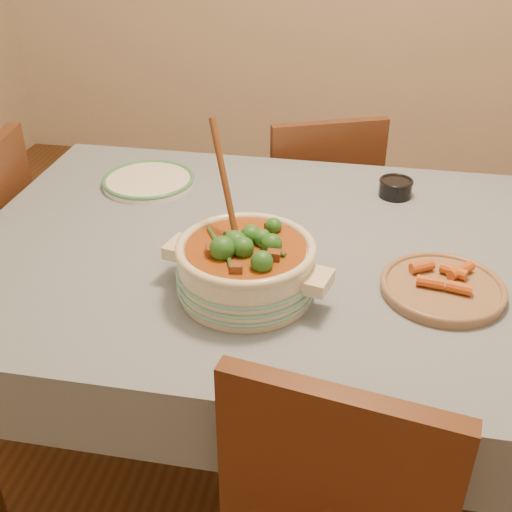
# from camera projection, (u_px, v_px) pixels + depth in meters

# --- Properties ---
(floor) EXTENTS (4.50, 4.50, 0.00)m
(floor) POSITION_uv_depth(u_px,v_px,m) (296.00, 461.00, 1.96)
(floor) COLOR #492914
(floor) RESTS_ON ground
(dining_table) EXTENTS (1.68, 1.08, 0.76)m
(dining_table) POSITION_uv_depth(u_px,v_px,m) (305.00, 281.00, 1.61)
(dining_table) COLOR brown
(dining_table) RESTS_ON floor
(stew_casserole) EXTENTS (0.38, 0.35, 0.35)m
(stew_casserole) POSITION_uv_depth(u_px,v_px,m) (246.00, 263.00, 1.36)
(stew_casserole) COLOR beige
(stew_casserole) RESTS_ON dining_table
(white_plate) EXTENTS (0.33, 0.33, 0.02)m
(white_plate) POSITION_uv_depth(u_px,v_px,m) (149.00, 181.00, 1.86)
(white_plate) COLOR white
(white_plate) RESTS_ON dining_table
(condiment_bowl) EXTENTS (0.11, 0.11, 0.05)m
(condiment_bowl) POSITION_uv_depth(u_px,v_px,m) (396.00, 187.00, 1.79)
(condiment_bowl) COLOR black
(condiment_bowl) RESTS_ON dining_table
(fried_plate) EXTENTS (0.34, 0.34, 0.05)m
(fried_plate) POSITION_uv_depth(u_px,v_px,m) (443.00, 286.00, 1.39)
(fried_plate) COLOR #957452
(fried_plate) RESTS_ON dining_table
(chair_far) EXTENTS (0.51, 0.51, 0.84)m
(chair_far) POSITION_uv_depth(u_px,v_px,m) (317.00, 208.00, 2.35)
(chair_far) COLOR #582E1B
(chair_far) RESTS_ON floor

